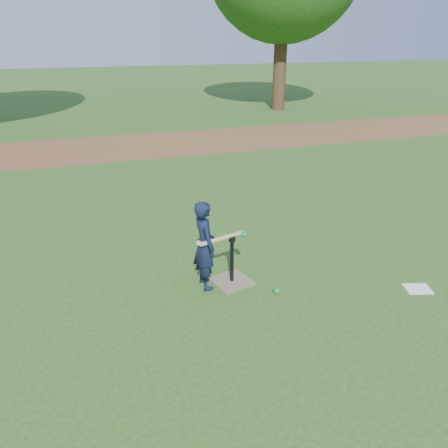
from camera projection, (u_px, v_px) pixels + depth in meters
name	position (u px, v px, depth m)	size (l,w,h in m)	color
ground	(207.00, 285.00, 5.27)	(80.00, 80.00, 0.00)	#285116
dirt_strip	(129.00, 146.00, 11.79)	(24.00, 3.00, 0.01)	brown
child	(205.00, 245.00, 5.05)	(0.39, 0.26, 1.08)	black
wiffle_ball_ground	(277.00, 291.00, 5.08)	(0.08, 0.08, 0.08)	#0C8D38
clipboard	(418.00, 289.00, 5.18)	(0.30, 0.23, 0.01)	white
batting_tee	(232.00, 274.00, 5.29)	(0.53, 0.53, 0.61)	#816D51
swing_action	(225.00, 238.00, 5.02)	(0.63, 0.22, 0.12)	tan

